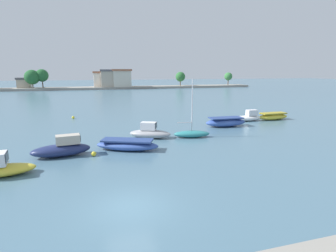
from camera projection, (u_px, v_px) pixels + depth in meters
The scene contains 11 objects.
ground_plane at pixel (130, 207), 13.70m from camera, with size 400.00×400.00×0.00m, color slate.
moored_boat_1 at pixel (62, 149), 21.73m from camera, with size 4.80×2.32×1.72m.
moored_boat_2 at pixel (127, 145), 23.40m from camera, with size 5.80×3.78×0.96m.
moored_boat_3 at pixel (150, 133), 27.60m from camera, with size 4.61×3.32×1.67m.
moored_boat_4 at pixel (192, 133), 27.90m from camera, with size 3.95×1.94×6.11m.
moored_boat_5 at pixel (226, 122), 33.36m from camera, with size 5.30×2.24×1.15m.
moored_boat_6 at pixel (247, 117), 37.05m from camera, with size 4.69×1.57×1.53m.
moored_boat_7 at pixel (273, 116), 37.97m from camera, with size 4.70×1.75×1.01m.
mooring_buoy_0 at pixel (73, 117), 38.74m from camera, with size 0.40×0.40×0.40m, color yellow.
mooring_buoy_2 at pixel (94, 154), 21.74m from camera, with size 0.41×0.41×0.41m, color yellow.
distant_shoreline at pixel (97, 82), 100.96m from camera, with size 128.10×7.95×7.57m.
Camera 1 is at (-1.61, -12.61, 6.86)m, focal length 28.43 mm.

